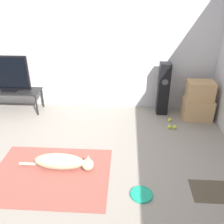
{
  "coord_description": "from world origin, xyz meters",
  "views": [
    {
      "loc": [
        0.88,
        -2.62,
        2.3
      ],
      "look_at": [
        0.67,
        0.93,
        0.45
      ],
      "focal_mm": 40.0,
      "sensor_mm": 36.0,
      "label": 1
    }
  ],
  "objects_px": {
    "frisbee": "(141,194)",
    "tennis_ball_by_boxes": "(169,127)",
    "dog": "(63,162)",
    "tennis_ball_near_speaker": "(170,120)",
    "tennis_ball_loose_on_carpet": "(175,127)",
    "tv_stand": "(11,93)",
    "cardboard_box_lower": "(197,109)",
    "floor_speaker": "(163,89)",
    "cardboard_box_upper": "(200,90)",
    "tv": "(8,74)"
  },
  "relations": [
    {
      "from": "frisbee",
      "to": "tennis_ball_by_boxes",
      "type": "distance_m",
      "value": 1.69
    },
    {
      "from": "dog",
      "to": "tennis_ball_by_boxes",
      "type": "xyz_separation_m",
      "value": [
        1.62,
        1.18,
        -0.09
      ]
    },
    {
      "from": "tennis_ball_near_speaker",
      "to": "tennis_ball_loose_on_carpet",
      "type": "bearing_deg",
      "value": -78.58
    },
    {
      "from": "tennis_ball_near_speaker",
      "to": "tennis_ball_by_boxes",
      "type": "bearing_deg",
      "value": -99.83
    },
    {
      "from": "frisbee",
      "to": "tv_stand",
      "type": "distance_m",
      "value": 3.29
    },
    {
      "from": "dog",
      "to": "tennis_ball_near_speaker",
      "type": "height_order",
      "value": "dog"
    },
    {
      "from": "frisbee",
      "to": "tennis_ball_near_speaker",
      "type": "distance_m",
      "value": 1.95
    },
    {
      "from": "tennis_ball_by_boxes",
      "to": "tennis_ball_loose_on_carpet",
      "type": "height_order",
      "value": "same"
    },
    {
      "from": "cardboard_box_lower",
      "to": "tennis_ball_near_speaker",
      "type": "height_order",
      "value": "cardboard_box_lower"
    },
    {
      "from": "floor_speaker",
      "to": "tennis_ball_by_boxes",
      "type": "relative_size",
      "value": 15.36
    },
    {
      "from": "floor_speaker",
      "to": "tv_stand",
      "type": "distance_m",
      "value": 2.96
    },
    {
      "from": "cardboard_box_upper",
      "to": "floor_speaker",
      "type": "relative_size",
      "value": 0.47
    },
    {
      "from": "cardboard_box_upper",
      "to": "tennis_ball_near_speaker",
      "type": "xyz_separation_m",
      "value": [
        -0.51,
        -0.17,
        -0.53
      ]
    },
    {
      "from": "floor_speaker",
      "to": "tennis_ball_by_boxes",
      "type": "xyz_separation_m",
      "value": [
        0.07,
        -0.6,
        -0.47
      ]
    },
    {
      "from": "tennis_ball_by_boxes",
      "to": "tennis_ball_loose_on_carpet",
      "type": "xyz_separation_m",
      "value": [
        0.1,
        -0.0,
        0.0
      ]
    },
    {
      "from": "dog",
      "to": "cardboard_box_lower",
      "type": "relative_size",
      "value": 1.97
    },
    {
      "from": "tennis_ball_by_boxes",
      "to": "tennis_ball_near_speaker",
      "type": "distance_m",
      "value": 0.26
    },
    {
      "from": "tv",
      "to": "tennis_ball_near_speaker",
      "type": "bearing_deg",
      "value": -5.53
    },
    {
      "from": "tv_stand",
      "to": "dog",
      "type": "bearing_deg",
      "value": -50.86
    },
    {
      "from": "dog",
      "to": "tv",
      "type": "xyz_separation_m",
      "value": [
        -1.41,
        1.73,
        0.64
      ]
    },
    {
      "from": "dog",
      "to": "cardboard_box_lower",
      "type": "distance_m",
      "value": 2.7
    },
    {
      "from": "tv_stand",
      "to": "tennis_ball_loose_on_carpet",
      "type": "height_order",
      "value": "tv_stand"
    },
    {
      "from": "tennis_ball_near_speaker",
      "to": "cardboard_box_lower",
      "type": "bearing_deg",
      "value": 16.65
    },
    {
      "from": "cardboard_box_upper",
      "to": "tennis_ball_near_speaker",
      "type": "relative_size",
      "value": 7.16
    },
    {
      "from": "cardboard_box_lower",
      "to": "floor_speaker",
      "type": "xyz_separation_m",
      "value": [
        -0.64,
        0.19,
        0.31
      ]
    },
    {
      "from": "tennis_ball_by_boxes",
      "to": "tennis_ball_loose_on_carpet",
      "type": "distance_m",
      "value": 0.1
    },
    {
      "from": "tv",
      "to": "tennis_ball_by_boxes",
      "type": "distance_m",
      "value": 3.16
    },
    {
      "from": "floor_speaker",
      "to": "tennis_ball_near_speaker",
      "type": "distance_m",
      "value": 0.6
    },
    {
      "from": "dog",
      "to": "tennis_ball_near_speaker",
      "type": "bearing_deg",
      "value": 40.78
    },
    {
      "from": "floor_speaker",
      "to": "tennis_ball_near_speaker",
      "type": "height_order",
      "value": "floor_speaker"
    },
    {
      "from": "tennis_ball_by_boxes",
      "to": "cardboard_box_upper",
      "type": "bearing_deg",
      "value": 37.31
    },
    {
      "from": "cardboard_box_upper",
      "to": "tennis_ball_by_boxes",
      "type": "height_order",
      "value": "cardboard_box_upper"
    },
    {
      "from": "tennis_ball_near_speaker",
      "to": "tennis_ball_loose_on_carpet",
      "type": "relative_size",
      "value": 1.0
    },
    {
      "from": "frisbee",
      "to": "floor_speaker",
      "type": "bearing_deg",
      "value": 77.48
    },
    {
      "from": "dog",
      "to": "cardboard_box_lower",
      "type": "bearing_deg",
      "value": 36.09
    },
    {
      "from": "dog",
      "to": "tv_stand",
      "type": "height_order",
      "value": "tv_stand"
    },
    {
      "from": "frisbee",
      "to": "cardboard_box_lower",
      "type": "bearing_deg",
      "value": 60.75
    },
    {
      "from": "floor_speaker",
      "to": "tv",
      "type": "distance_m",
      "value": 2.97
    },
    {
      "from": "dog",
      "to": "cardboard_box_upper",
      "type": "xyz_separation_m",
      "value": [
        2.18,
        1.61,
        0.44
      ]
    },
    {
      "from": "cardboard_box_upper",
      "to": "tennis_ball_loose_on_carpet",
      "type": "distance_m",
      "value": 0.83
    },
    {
      "from": "cardboard_box_lower",
      "to": "cardboard_box_upper",
      "type": "bearing_deg",
      "value": 95.3
    },
    {
      "from": "dog",
      "to": "frisbee",
      "type": "distance_m",
      "value": 1.14
    },
    {
      "from": "frisbee",
      "to": "tv",
      "type": "height_order",
      "value": "tv"
    },
    {
      "from": "cardboard_box_upper",
      "to": "tv",
      "type": "distance_m",
      "value": 3.6
    },
    {
      "from": "cardboard_box_lower",
      "to": "tennis_ball_near_speaker",
      "type": "xyz_separation_m",
      "value": [
        -0.52,
        -0.15,
        -0.17
      ]
    },
    {
      "from": "floor_speaker",
      "to": "tennis_ball_loose_on_carpet",
      "type": "xyz_separation_m",
      "value": [
        0.17,
        -0.6,
        -0.47
      ]
    },
    {
      "from": "cardboard_box_upper",
      "to": "tv_stand",
      "type": "height_order",
      "value": "cardboard_box_upper"
    },
    {
      "from": "floor_speaker",
      "to": "tennis_ball_near_speaker",
      "type": "relative_size",
      "value": 15.36
    },
    {
      "from": "floor_speaker",
      "to": "tv_stand",
      "type": "bearing_deg",
      "value": -179.04
    },
    {
      "from": "floor_speaker",
      "to": "tennis_ball_near_speaker",
      "type": "xyz_separation_m",
      "value": [
        0.12,
        -0.34,
        -0.47
      ]
    }
  ]
}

